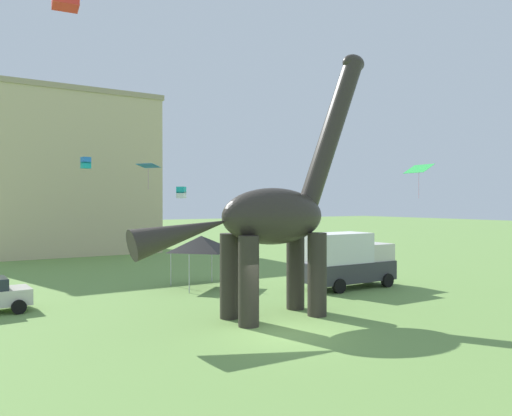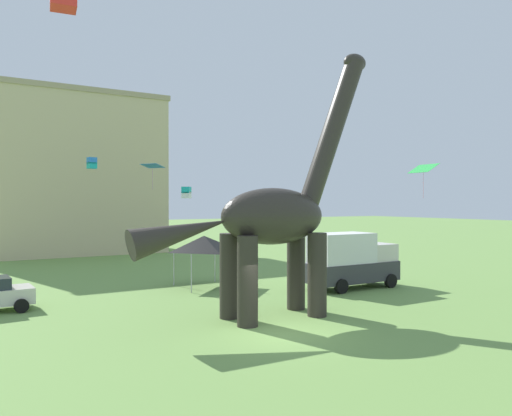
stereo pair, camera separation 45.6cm
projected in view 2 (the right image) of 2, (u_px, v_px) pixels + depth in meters
The scene contains 10 objects.
ground_plane at pixel (283, 334), 18.12m from camera, with size 240.00×240.00×0.00m, color #6B9347.
dinosaur_sculpture at pixel (272, 216), 20.72m from camera, with size 11.51×2.44×12.03m.
parked_box_truck at pixel (351, 260), 27.79m from camera, with size 5.61×2.36×3.20m.
person_near_flyer at pixel (350, 268), 32.10m from camera, with size 0.36×0.16×0.97m.
festival_canopy_tent at pixel (204, 244), 28.20m from camera, with size 3.15×3.15×3.00m.
kite_mid_left at pixel (92, 163), 39.61m from camera, with size 0.75×0.75×0.93m.
kite_mid_right at pixel (186, 192), 40.39m from camera, with size 0.95×0.95×0.96m.
kite_far_left at pixel (423, 169), 31.07m from camera, with size 1.14×1.67×2.22m.
kite_near_high at pixel (153, 166), 33.80m from camera, with size 1.69×1.80×1.78m.
background_building_block at pixel (68, 174), 47.45m from camera, with size 17.71×9.48×15.55m.
Camera 2 is at (-9.94, -15.13, 4.93)m, focal length 33.83 mm.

